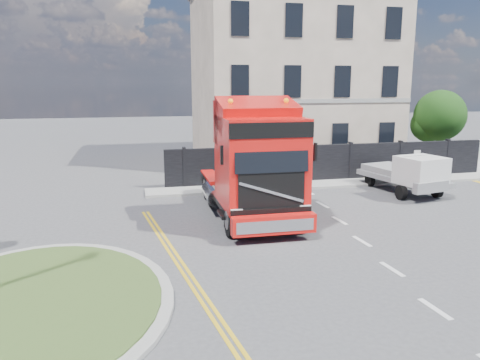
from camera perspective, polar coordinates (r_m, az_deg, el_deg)
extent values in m
plane|color=#424244|center=(15.70, 4.25, -7.79)|extent=(120.00, 120.00, 0.00)
cylinder|color=gray|center=(12.55, -24.23, -13.78)|extent=(6.80, 6.80, 0.12)
cylinder|color=#304A1D|center=(12.52, -24.27, -13.45)|extent=(6.20, 6.20, 0.05)
cube|color=black|center=(25.71, 11.22, 2.06)|extent=(18.00, 0.25, 2.00)
cube|color=silver|center=(30.17, 26.16, 2.50)|extent=(2.60, 0.12, 2.00)
cube|color=beige|center=(32.34, 6.05, 12.20)|extent=(12.00, 10.00, 11.00)
cylinder|color=#382619|center=(32.50, 22.90, 3.72)|extent=(0.24, 0.24, 2.40)
sphere|color=#173710|center=(32.31, 23.19, 7.23)|extent=(3.20, 3.20, 3.20)
sphere|color=#173710|center=(32.39, 21.97, 6.27)|extent=(2.20, 2.20, 2.20)
cube|color=gray|center=(25.08, 11.97, -0.40)|extent=(20.00, 1.60, 0.12)
cube|color=black|center=(19.17, 0.91, -1.45)|extent=(2.87, 7.25, 0.52)
cube|color=red|center=(16.94, 2.49, 2.31)|extent=(2.89, 3.01, 3.21)
cube|color=red|center=(17.93, 1.53, 7.10)|extent=(2.88, 1.06, 1.61)
cube|color=black|center=(15.47, 3.89, 3.11)|extent=(2.52, 0.09, 1.20)
cube|color=red|center=(15.64, 4.15, -5.43)|extent=(2.87, 0.43, 0.63)
cylinder|color=black|center=(16.22, -0.99, -4.90)|extent=(0.38, 1.20, 1.19)
cylinder|color=gray|center=(16.22, -0.99, -4.90)|extent=(0.41, 0.66, 0.66)
cylinder|color=black|center=(16.86, 7.31, -4.34)|extent=(0.38, 1.20, 1.19)
cylinder|color=gray|center=(16.86, 7.31, -4.34)|extent=(0.41, 0.66, 0.66)
cylinder|color=black|center=(20.09, -3.28, -1.62)|extent=(0.38, 1.20, 1.19)
cylinder|color=gray|center=(20.09, -3.28, -1.62)|extent=(0.41, 0.66, 0.66)
cylinder|color=black|center=(20.61, 3.53, -1.28)|extent=(0.38, 1.20, 1.19)
cylinder|color=gray|center=(20.61, 3.53, -1.28)|extent=(0.41, 0.66, 0.66)
cylinder|color=black|center=(21.42, -3.87, -0.78)|extent=(0.38, 1.20, 1.19)
cylinder|color=gray|center=(21.42, -3.87, -0.78)|extent=(0.41, 0.66, 0.66)
cylinder|color=black|center=(21.91, 2.55, -0.48)|extent=(0.38, 1.20, 1.19)
cylinder|color=gray|center=(21.91, 2.55, -0.48)|extent=(0.41, 0.66, 0.66)
cube|color=slate|center=(24.15, 19.16, 0.23)|extent=(2.75, 4.94, 0.24)
cube|color=silver|center=(22.84, 21.19, 1.07)|extent=(2.16, 2.09, 1.26)
cylinder|color=black|center=(22.53, 19.05, -1.45)|extent=(0.24, 0.68, 0.68)
cylinder|color=black|center=(23.55, 22.88, -1.18)|extent=(0.24, 0.68, 0.68)
cylinder|color=black|center=(24.99, 15.56, 0.04)|extent=(0.24, 0.68, 0.68)
cylinder|color=black|center=(25.91, 19.16, 0.22)|extent=(0.24, 0.68, 0.68)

